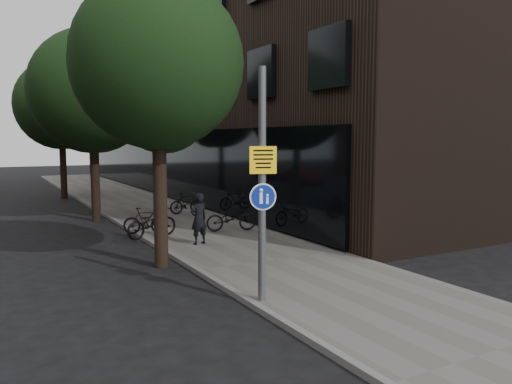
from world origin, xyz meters
TOP-DOWN VIEW (x-y plane):
  - ground at (0.00, 0.00)m, footprint 120.00×120.00m
  - sidewalk at (0.25, 10.00)m, footprint 4.50×60.00m
  - curb_edge at (-2.00, 10.00)m, footprint 0.15×60.00m
  - building_right_dark_brick at (8.50, 22.00)m, footprint 12.00×40.00m
  - street_tree_near at (-2.53, 4.64)m, footprint 4.40×4.40m
  - street_tree_mid at (-2.53, 13.14)m, footprint 5.00×5.00m
  - street_tree_far at (-2.53, 22.14)m, footprint 5.00×5.00m
  - signpost at (-1.79, 0.53)m, footprint 0.52×0.19m
  - pedestrian at (-0.83, 6.21)m, footprint 0.65×0.49m
  - parked_bike_facade_near at (1.05, 7.78)m, footprint 1.88×1.03m
  - parked_bike_facade_far at (1.15, 12.46)m, footprint 1.55×0.50m
  - parked_bike_curb_near at (-1.80, 7.93)m, footprint 1.98×1.17m
  - parked_bike_curb_far at (-1.80, 8.65)m, footprint 1.57×1.05m

SIDE VIEW (x-z plane):
  - ground at x=0.00m, z-range 0.00..0.00m
  - sidewalk at x=0.25m, z-range 0.00..0.12m
  - curb_edge at x=-2.00m, z-range 0.00..0.13m
  - parked_bike_curb_far at x=-1.80m, z-range 0.12..1.04m
  - parked_bike_facade_far at x=1.15m, z-range 0.12..1.04m
  - parked_bike_facade_near at x=1.05m, z-range 0.12..1.06m
  - parked_bike_curb_near at x=-1.80m, z-range 0.12..1.10m
  - pedestrian at x=-0.83m, z-range 0.12..1.72m
  - signpost at x=-1.79m, z-range 0.14..4.81m
  - street_tree_near at x=-2.53m, z-range 1.36..8.86m
  - street_tree_mid at x=-2.53m, z-range 1.21..9.01m
  - street_tree_far at x=-2.53m, z-range 1.21..9.01m
  - building_right_dark_brick at x=8.50m, z-range 0.00..18.00m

